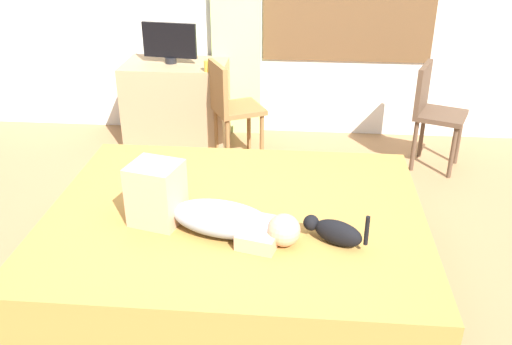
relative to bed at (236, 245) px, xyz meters
The scene contains 9 objects.
ground_plane 0.25m from the bed, 115.25° to the right, with size 16.00×16.00×0.00m, color olive.
bed is the anchor object (origin of this frame).
person_lying 0.42m from the bed, 123.59° to the right, with size 0.94×0.46×0.34m.
cat 0.68m from the bed, 26.62° to the right, with size 0.33×0.22×0.21m.
desk 2.15m from the bed, 111.14° to the left, with size 0.90×0.56×0.74m.
tv_monitor 2.27m from the bed, 111.95° to the left, with size 0.48×0.10×0.35m.
cup 1.92m from the bed, 103.95° to the left, with size 0.07×0.07×0.09m, color gold.
chair_by_desk 1.67m from the bed, 98.43° to the left, with size 0.51×0.51×0.86m.
chair_spare 2.21m from the bed, 50.01° to the left, with size 0.49×0.49×0.86m.
Camera 1 is at (0.40, -2.64, 2.07)m, focal length 39.35 mm.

